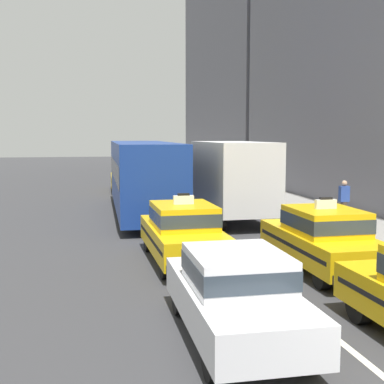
{
  "coord_description": "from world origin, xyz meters",
  "views": [
    {
      "loc": [
        -4.25,
        -4.74,
        3.55
      ],
      "look_at": [
        -0.12,
        14.96,
        1.3
      ],
      "focal_mm": 47.99,
      "sensor_mm": 36.0,
      "label": 1
    }
  ],
  "objects_px": {
    "sedan_left_nearest": "(235,292)",
    "taxi_left_second": "(183,232)",
    "taxi_right_second": "(323,238)",
    "bus_left_third": "(143,174)",
    "pedestrian_near_crosswalk": "(344,203)",
    "box_truck_right_third": "(228,178)",
    "taxi_left_fourth": "(125,177)"
  },
  "relations": [
    {
      "from": "taxi_left_fourth",
      "to": "taxi_left_second",
      "type": "bearing_deg",
      "value": -89.66
    },
    {
      "from": "taxi_left_fourth",
      "to": "taxi_right_second",
      "type": "height_order",
      "value": "same"
    },
    {
      "from": "bus_left_third",
      "to": "box_truck_right_third",
      "type": "height_order",
      "value": "box_truck_right_third"
    },
    {
      "from": "taxi_right_second",
      "to": "pedestrian_near_crosswalk",
      "type": "relative_size",
      "value": 2.69
    },
    {
      "from": "taxi_right_second",
      "to": "pedestrian_near_crosswalk",
      "type": "xyz_separation_m",
      "value": [
        3.49,
        5.39,
        0.13
      ]
    },
    {
      "from": "taxi_left_second",
      "to": "box_truck_right_third",
      "type": "distance_m",
      "value": 7.46
    },
    {
      "from": "sedan_left_nearest",
      "to": "pedestrian_near_crosswalk",
      "type": "distance_m",
      "value": 11.66
    },
    {
      "from": "sedan_left_nearest",
      "to": "box_truck_right_third",
      "type": "distance_m",
      "value": 12.67
    },
    {
      "from": "sedan_left_nearest",
      "to": "taxi_left_second",
      "type": "distance_m",
      "value": 5.51
    },
    {
      "from": "bus_left_third",
      "to": "taxi_left_second",
      "type": "bearing_deg",
      "value": -89.42
    },
    {
      "from": "sedan_left_nearest",
      "to": "box_truck_right_third",
      "type": "bearing_deg",
      "value": 74.82
    },
    {
      "from": "taxi_left_second",
      "to": "box_truck_right_third",
      "type": "relative_size",
      "value": 0.66
    },
    {
      "from": "sedan_left_nearest",
      "to": "box_truck_right_third",
      "type": "relative_size",
      "value": 0.62
    },
    {
      "from": "taxi_left_second",
      "to": "pedestrian_near_crosswalk",
      "type": "relative_size",
      "value": 2.7
    },
    {
      "from": "sedan_left_nearest",
      "to": "taxi_right_second",
      "type": "xyz_separation_m",
      "value": [
        3.54,
        3.91,
        0.03
      ]
    },
    {
      "from": "taxi_right_second",
      "to": "sedan_left_nearest",
      "type": "bearing_deg",
      "value": -132.22
    },
    {
      "from": "taxi_left_second",
      "to": "taxi_right_second",
      "type": "distance_m",
      "value": 3.77
    },
    {
      "from": "sedan_left_nearest",
      "to": "box_truck_right_third",
      "type": "height_order",
      "value": "box_truck_right_third"
    },
    {
      "from": "sedan_left_nearest",
      "to": "taxi_right_second",
      "type": "distance_m",
      "value": 5.27
    },
    {
      "from": "bus_left_third",
      "to": "pedestrian_near_crosswalk",
      "type": "bearing_deg",
      "value": -36.93
    },
    {
      "from": "bus_left_third",
      "to": "taxi_left_fourth",
      "type": "height_order",
      "value": "bus_left_third"
    },
    {
      "from": "taxi_left_fourth",
      "to": "taxi_right_second",
      "type": "distance_m",
      "value": 20.73
    },
    {
      "from": "taxi_left_fourth",
      "to": "box_truck_right_third",
      "type": "height_order",
      "value": "box_truck_right_third"
    },
    {
      "from": "taxi_left_fourth",
      "to": "bus_left_third",
      "type": "bearing_deg",
      "value": -89.87
    },
    {
      "from": "taxi_right_second",
      "to": "box_truck_right_third",
      "type": "bearing_deg",
      "value": 91.62
    },
    {
      "from": "taxi_right_second",
      "to": "taxi_left_second",
      "type": "bearing_deg",
      "value": 154.88
    },
    {
      "from": "taxi_left_fourth",
      "to": "box_truck_right_third",
      "type": "xyz_separation_m",
      "value": [
        3.29,
        -12.13,
        0.9
      ]
    },
    {
      "from": "taxi_left_second",
      "to": "bus_left_third",
      "type": "xyz_separation_m",
      "value": [
        -0.09,
        9.05,
        0.94
      ]
    },
    {
      "from": "sedan_left_nearest",
      "to": "taxi_left_second",
      "type": "bearing_deg",
      "value": 88.66
    },
    {
      "from": "bus_left_third",
      "to": "pedestrian_near_crosswalk",
      "type": "distance_m",
      "value": 8.79
    },
    {
      "from": "bus_left_third",
      "to": "pedestrian_near_crosswalk",
      "type": "height_order",
      "value": "bus_left_third"
    },
    {
      "from": "taxi_left_fourth",
      "to": "box_truck_right_third",
      "type": "distance_m",
      "value": 12.61
    }
  ]
}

